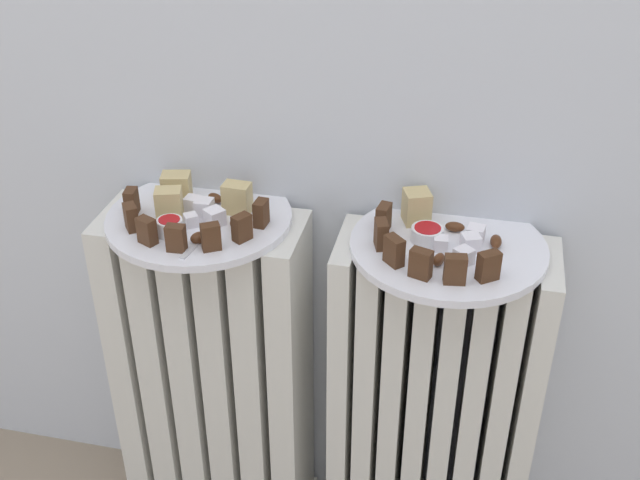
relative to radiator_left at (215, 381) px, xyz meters
The scene contains 39 objects.
radiator_left is the anchor object (origin of this frame).
radiator_right 0.38m from the radiator_left, ahead, with size 0.34×0.15×0.64m.
plate_left 0.33m from the radiator_left, 63.43° to the right, with size 0.29×0.29×0.01m, color white.
plate_right 0.51m from the radiator_left, ahead, with size 0.29×0.29×0.01m, color white.
dark_cake_slice_left_0 0.37m from the radiator_left, behind, with size 0.03×0.02×0.04m, color #472B19.
dark_cake_slice_left_1 0.37m from the radiator_left, 143.07° to the right, with size 0.03×0.02×0.04m, color #472B19.
dark_cake_slice_left_2 0.37m from the radiator_left, 115.34° to the right, with size 0.03×0.02×0.04m, color #472B19.
dark_cake_slice_left_3 0.37m from the radiator_left, 87.60° to the right, with size 0.03×0.02×0.04m, color #472B19.
dark_cake_slice_left_4 0.37m from the radiator_left, 59.87° to the right, with size 0.03×0.02×0.04m, color #472B19.
dark_cake_slice_left_5 0.37m from the radiator_left, 32.14° to the right, with size 0.03×0.02×0.04m, color #472B19.
dark_cake_slice_left_6 0.37m from the radiator_left, ahead, with size 0.03×0.02×0.04m, color #472B19.
marble_cake_slice_left_0 0.37m from the radiator_left, 157.49° to the right, with size 0.04×0.03×0.05m, color tan.
marble_cake_slice_left_1 0.37m from the radiator_left, 141.31° to the left, with size 0.04×0.03×0.04m, color tan.
marble_cake_slice_left_2 0.37m from the radiator_left, 21.85° to the left, with size 0.04×0.03×0.05m, color tan.
turkish_delight_left_0 0.35m from the radiator_left, 137.09° to the left, with size 0.02×0.02×0.02m, color white.
turkish_delight_left_1 0.35m from the radiator_left, 33.45° to the right, with size 0.03×0.03×0.03m, color white.
turkish_delight_left_2 0.35m from the radiator_left, 14.25° to the left, with size 0.03×0.03×0.03m, color white.
turkish_delight_left_3 0.35m from the radiator_left, 89.91° to the right, with size 0.02×0.02×0.02m, color white.
medjool_date_left_0 0.35m from the radiator_left, 75.36° to the left, with size 0.03×0.01×0.01m, color #4C2814.
medjool_date_left_1 0.36m from the radiator_left, 70.27° to the right, with size 0.03×0.02×0.02m, color #4C2814.
medjool_date_left_2 0.36m from the radiator_left, 54.71° to the left, with size 0.03×0.02×0.02m, color #4C2814.
medjool_date_left_3 0.36m from the radiator_left, 22.69° to the right, with size 0.02×0.01×0.02m, color #4C2814.
jam_bowl_left 0.36m from the radiator_left, 107.83° to the right, with size 0.04×0.04×0.03m.
dark_cake_slice_right_0 0.46m from the radiator_left, ahead, with size 0.03×0.02×0.04m, color #472B19.
dark_cake_slice_right_1 0.46m from the radiator_left, ahead, with size 0.03×0.02×0.04m, color #472B19.
dark_cake_slice_right_2 0.48m from the radiator_left, 12.69° to the right, with size 0.03×0.02×0.04m, color #472B19.
dark_cake_slice_right_3 0.51m from the radiator_left, 15.08° to the right, with size 0.03×0.02×0.04m, color #472B19.
dark_cake_slice_right_4 0.55m from the radiator_left, 13.92° to the right, with size 0.03×0.02×0.04m, color #472B19.
dark_cake_slice_right_5 0.57m from the radiator_left, 10.42° to the right, with size 0.03×0.02×0.04m, color #472B19.
marble_cake_slice_right_0 0.49m from the radiator_left, ahead, with size 0.04×0.04×0.05m, color tan.
turkish_delight_right_0 0.54m from the radiator_left, ahead, with size 0.02×0.02×0.02m, color white.
turkish_delight_right_1 0.54m from the radiator_left, ahead, with size 0.03×0.03×0.03m, color white.
turkish_delight_right_2 0.51m from the radiator_left, ahead, with size 0.02×0.02×0.02m, color white.
turkish_delight_right_3 0.55m from the radiator_left, ahead, with size 0.02×0.02×0.02m, color white.
medjool_date_right_0 0.57m from the radiator_left, ahead, with size 0.03×0.02×0.02m, color #4C2814.
medjool_date_right_1 0.52m from the radiator_left, ahead, with size 0.03×0.02×0.01m, color #4C2814.
medjool_date_right_2 0.51m from the radiator_left, ahead, with size 0.03×0.01×0.02m, color #4C2814.
jam_bowl_right 0.50m from the radiator_left, ahead, with size 0.05×0.05×0.02m.
fork 0.35m from the radiator_left, 67.26° to the right, with size 0.03×0.10×0.00m.
Camera 1 is at (0.22, -0.71, 1.26)m, focal length 44.21 mm.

